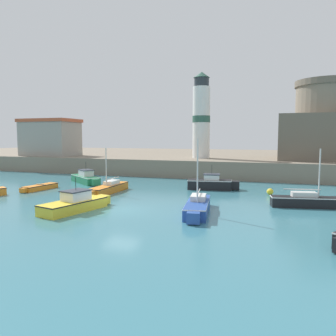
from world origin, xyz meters
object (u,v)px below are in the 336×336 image
object	(u,v)px
motorboat_black_3	(211,183)
motorboat_yellow_2	(76,203)
motorboat_green_7	(86,178)
harbor_shed_near_wharf	(50,137)
dinghy_orange_5	(40,187)
fortress	(325,130)
lighthouse	(201,117)
sailboat_black_0	(313,201)
sailboat_blue_6	(198,206)
mooring_buoy	(270,192)
sailboat_orange_1	(108,188)

from	to	relation	value
motorboat_black_3	motorboat_yellow_2	bearing A→B (deg)	-119.42
motorboat_green_7	harbor_shed_near_wharf	distance (m)	18.51
dinghy_orange_5	fortress	bearing A→B (deg)	38.26
motorboat_green_7	lighthouse	xyz separation A→B (m)	(10.14, 13.24, 7.42)
motorboat_black_3	dinghy_orange_5	distance (m)	16.99
sailboat_black_0	motorboat_black_3	world-z (taller)	sailboat_black_0
sailboat_blue_6	dinghy_orange_5	bearing A→B (deg)	165.16
motorboat_black_3	sailboat_blue_6	size ratio (longest dim) A/B	0.83
mooring_buoy	harbor_shed_near_wharf	size ratio (longest dim) A/B	0.07
fortress	lighthouse	distance (m)	16.39
motorboat_yellow_2	fortress	bearing A→B (deg)	56.54
sailboat_orange_1	fortress	xyz separation A→B (m)	(20.46, 21.22, 5.68)
motorboat_black_3	motorboat_green_7	size ratio (longest dim) A/B	0.95
motorboat_black_3	fortress	distance (m)	20.65
motorboat_yellow_2	dinghy_orange_5	distance (m)	11.11
motorboat_yellow_2	sailboat_blue_6	distance (m)	8.56
sailboat_blue_6	motorboat_green_7	world-z (taller)	sailboat_blue_6
sailboat_orange_1	motorboat_yellow_2	xyz separation A→B (m)	(1.56, -7.38, 0.09)
motorboat_black_3	harbor_shed_near_wharf	size ratio (longest dim) A/B	0.60
sailboat_orange_1	lighthouse	distance (m)	20.19
sailboat_orange_1	sailboat_blue_6	size ratio (longest dim) A/B	1.00
motorboat_green_7	harbor_shed_near_wharf	size ratio (longest dim) A/B	0.63
fortress	harbor_shed_near_wharf	bearing A→B (deg)	-173.03
sailboat_blue_6	mooring_buoy	distance (m)	10.03
mooring_buoy	fortress	bearing A→B (deg)	70.49
motorboat_yellow_2	sailboat_blue_6	size ratio (longest dim) A/B	0.94
sailboat_orange_1	lighthouse	world-z (taller)	lighthouse
mooring_buoy	lighthouse	world-z (taller)	lighthouse
sailboat_blue_6	fortress	distance (m)	29.03
lighthouse	fortress	bearing A→B (deg)	10.72
sailboat_black_0	fortress	size ratio (longest dim) A/B	0.56
fortress	lighthouse	size ratio (longest dim) A/B	0.97
motorboat_black_3	lighthouse	xyz separation A→B (m)	(-4.19, 12.99, 7.38)
sailboat_orange_1	motorboat_yellow_2	size ratio (longest dim) A/B	1.06
lighthouse	sailboat_blue_6	bearing A→B (deg)	-77.07
motorboat_yellow_2	dinghy_orange_5	xyz separation A→B (m)	(-8.84, 6.72, -0.26)
mooring_buoy	motorboat_green_7	bearing A→B (deg)	176.65
sailboat_black_0	sailboat_blue_6	bearing A→B (deg)	-149.27
sailboat_orange_1	sailboat_blue_6	world-z (taller)	sailboat_blue_6
motorboat_black_3	harbor_shed_near_wharf	distance (m)	30.65
motorboat_black_3	mooring_buoy	bearing A→B (deg)	-14.17
fortress	motorboat_black_3	bearing A→B (deg)	-126.40
motorboat_yellow_2	sailboat_blue_6	xyz separation A→B (m)	(8.28, 2.18, -0.05)
sailboat_black_0	sailboat_orange_1	xyz separation A→B (m)	(-17.45, 0.67, -0.03)
dinghy_orange_5	motorboat_green_7	size ratio (longest dim) A/B	0.80
sailboat_blue_6	fortress	bearing A→B (deg)	68.08
harbor_shed_near_wharf	sailboat_orange_1	bearing A→B (deg)	-39.90
sailboat_black_0	motorboat_green_7	bearing A→B (deg)	166.34
motorboat_yellow_2	motorboat_green_7	size ratio (longest dim) A/B	1.08
motorboat_yellow_2	fortress	size ratio (longest dim) A/B	0.51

